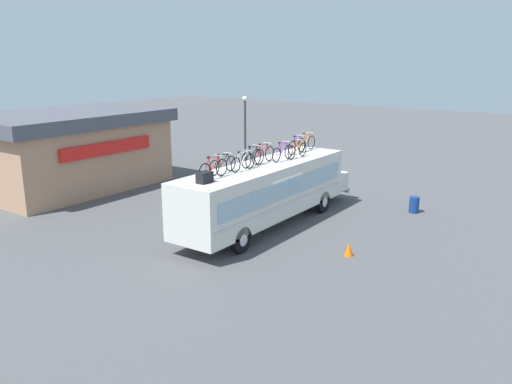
{
  "coord_description": "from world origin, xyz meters",
  "views": [
    {
      "loc": [
        -18.77,
        -12.8,
        7.6
      ],
      "look_at": [
        -0.71,
        0.0,
        1.81
      ],
      "focal_mm": 36.17,
      "sensor_mm": 36.0,
      "label": 1
    }
  ],
  "objects": [
    {
      "name": "rooftop_bicycle_7",
      "position": [
        2.18,
        -0.37,
        3.31
      ],
      "size": [
        1.71,
        0.44,
        0.89
      ],
      "color": "black",
      "rests_on": "bus"
    },
    {
      "name": "trash_bin",
      "position": [
        6.19,
        -4.89,
        0.41
      ],
      "size": [
        0.49,
        0.49,
        0.82
      ],
      "primitive_type": "cylinder",
      "color": "navy",
      "rests_on": "ground"
    },
    {
      "name": "rooftop_bicycle_1",
      "position": [
        -3.47,
        0.11,
        3.33
      ],
      "size": [
        1.75,
        0.44,
        0.94
      ],
      "color": "black",
      "rests_on": "bus"
    },
    {
      "name": "luggage_bag_1",
      "position": [
        -4.22,
        -0.08,
        3.15
      ],
      "size": [
        0.62,
        0.39,
        0.42
      ],
      "primitive_type": "cube",
      "color": "black",
      "rests_on": "bus"
    },
    {
      "name": "street_lamp",
      "position": [
        6.75,
        6.11,
        3.17
      ],
      "size": [
        0.32,
        0.32,
        5.32
      ],
      "color": "#38383D",
      "rests_on": "ground"
    },
    {
      "name": "ground_plane",
      "position": [
        0.0,
        0.0,
        0.0
      ],
      "size": [
        120.0,
        120.0,
        0.0
      ],
      "primitive_type": "plane",
      "color": "#4C4C4F"
    },
    {
      "name": "rooftop_bicycle_6",
      "position": [
        1.21,
        -0.16,
        3.32
      ],
      "size": [
        1.74,
        0.44,
        0.91
      ],
      "color": "black",
      "rests_on": "bus"
    },
    {
      "name": "bus",
      "position": [
        0.25,
        0.0,
        1.71
      ],
      "size": [
        11.9,
        2.49,
        2.94
      ],
      "color": "silver",
      "rests_on": "ground"
    },
    {
      "name": "rooftop_bicycle_8",
      "position": [
        3.16,
        0.23,
        3.33
      ],
      "size": [
        1.68,
        0.44,
        0.94
      ],
      "color": "black",
      "rests_on": "bus"
    },
    {
      "name": "rooftop_bicycle_3",
      "position": [
        -1.6,
        0.05,
        3.3
      ],
      "size": [
        1.67,
        0.44,
        0.87
      ],
      "color": "black",
      "rests_on": "bus"
    },
    {
      "name": "roadside_building",
      "position": [
        -0.5,
        13.75,
        2.31
      ],
      "size": [
        10.93,
        7.39,
        4.52
      ],
      "color": "tan",
      "rests_on": "ground"
    },
    {
      "name": "rooftop_bicycle_5",
      "position": [
        0.27,
        0.3,
        3.32
      ],
      "size": [
        1.75,
        0.44,
        0.93
      ],
      "color": "black",
      "rests_on": "bus"
    },
    {
      "name": "traffic_cone",
      "position": [
        -1.09,
        -4.76,
        0.28
      ],
      "size": [
        0.37,
        0.37,
        0.56
      ],
      "primitive_type": "cone",
      "color": "orange",
      "rests_on": "ground"
    },
    {
      "name": "rooftop_bicycle_4",
      "position": [
        -0.66,
        0.2,
        3.33
      ],
      "size": [
        1.68,
        0.44,
        0.95
      ],
      "color": "black",
      "rests_on": "bus"
    },
    {
      "name": "rooftop_bicycle_2",
      "position": [
        -2.52,
        0.41,
        3.3
      ],
      "size": [
        1.73,
        0.44,
        0.86
      ],
      "color": "black",
      "rests_on": "bus"
    },
    {
      "name": "rooftop_bicycle_9",
      "position": [
        4.17,
        0.27,
        3.33
      ],
      "size": [
        1.74,
        0.44,
        0.95
      ],
      "color": "black",
      "rests_on": "bus"
    }
  ]
}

